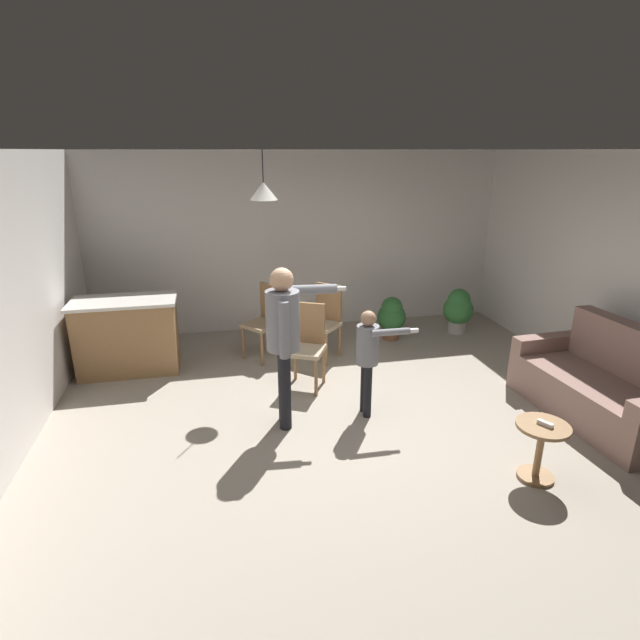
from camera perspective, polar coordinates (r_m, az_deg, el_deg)
ground at (r=5.28m, az=4.14°, el=-11.77°), size 7.68×7.68×0.00m
wall_back at (r=7.78m, az=-2.30°, el=8.95°), size 6.40×0.10×2.70m
couch_floral at (r=6.02m, az=29.51°, el=-6.80°), size 0.93×1.84×1.00m
kitchen_counter at (r=6.72m, az=-21.15°, el=-1.66°), size 1.26×0.66×0.95m
side_table_by_couch at (r=4.72m, az=23.91°, el=-12.93°), size 0.44×0.44×0.52m
person_adult at (r=4.86m, az=-4.09°, el=-1.23°), size 0.83×0.48×1.65m
person_child at (r=5.17m, az=5.55°, el=-3.60°), size 0.60×0.34×1.16m
dining_chair_by_counter at (r=5.86m, az=-1.52°, el=-2.59°), size 0.56×0.56×1.00m
dining_chair_near_wall at (r=6.68m, az=0.51°, el=0.16°), size 0.59×0.59×1.00m
dining_chair_centre_back at (r=6.73m, az=-6.26°, el=0.17°), size 0.59×0.59×1.00m
potted_plant_corner at (r=7.46m, az=8.19°, el=0.44°), size 0.42×0.42×0.65m
potted_plant_by_wall at (r=7.92m, az=15.54°, el=1.24°), size 0.46×0.46×0.70m
spare_remote_on_table at (r=4.62m, az=24.39°, el=-10.76°), size 0.09×0.13×0.04m
ceiling_light_pendant at (r=5.88m, az=-6.48°, el=14.48°), size 0.32×0.32×0.55m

